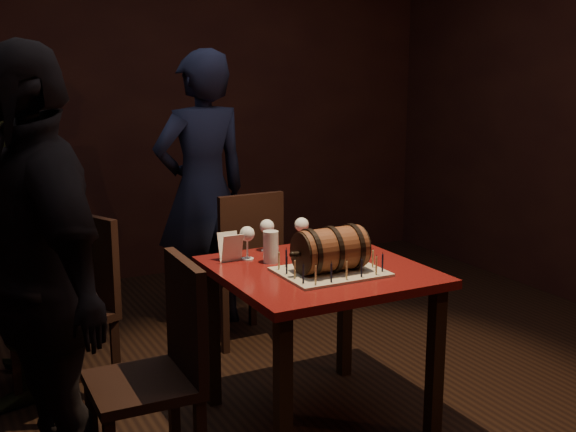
# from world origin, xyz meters

# --- Properties ---
(room_shell) EXTENTS (5.04, 5.04, 2.80)m
(room_shell) POSITION_xyz_m (0.00, 0.00, 1.40)
(room_shell) COLOR black
(room_shell) RESTS_ON ground
(pub_table) EXTENTS (0.90, 0.90, 0.75)m
(pub_table) POSITION_xyz_m (0.04, -0.18, 0.64)
(pub_table) COLOR #4F0D0D
(pub_table) RESTS_ON ground
(cake_board) EXTENTS (0.45, 0.35, 0.01)m
(cake_board) POSITION_xyz_m (0.04, -0.28, 0.76)
(cake_board) COLOR #A49984
(cake_board) RESTS_ON pub_table
(barrel_cake) EXTENTS (0.36, 0.21, 0.21)m
(barrel_cake) POSITION_xyz_m (0.04, -0.28, 0.86)
(barrel_cake) COLOR brown
(barrel_cake) RESTS_ON cake_board
(birthday_candles) EXTENTS (0.40, 0.30, 0.09)m
(birthday_candles) POSITION_xyz_m (0.04, -0.28, 0.80)
(birthday_candles) COLOR #D6C280
(birthday_candles) RESTS_ON cake_board
(wine_glass_left) EXTENTS (0.07, 0.07, 0.16)m
(wine_glass_left) POSITION_xyz_m (-0.20, 0.09, 0.87)
(wine_glass_left) COLOR silver
(wine_glass_left) RESTS_ON pub_table
(wine_glass_mid) EXTENTS (0.07, 0.07, 0.16)m
(wine_glass_mid) POSITION_xyz_m (-0.05, 0.19, 0.87)
(wine_glass_mid) COLOR silver
(wine_glass_mid) RESTS_ON pub_table
(wine_glass_right) EXTENTS (0.07, 0.07, 0.16)m
(wine_glass_right) POSITION_xyz_m (0.12, 0.15, 0.87)
(wine_glass_right) COLOR silver
(wine_glass_right) RESTS_ON pub_table
(pint_of_ale) EXTENTS (0.07, 0.07, 0.15)m
(pint_of_ale) POSITION_xyz_m (-0.12, -0.00, 0.82)
(pint_of_ale) COLOR silver
(pint_of_ale) RESTS_ON pub_table
(menu_card) EXTENTS (0.10, 0.05, 0.13)m
(menu_card) POSITION_xyz_m (-0.28, 0.11, 0.81)
(menu_card) COLOR white
(menu_card) RESTS_ON pub_table
(chair_back) EXTENTS (0.41, 0.41, 0.93)m
(chair_back) POSITION_xyz_m (0.12, 0.85, 0.52)
(chair_back) COLOR black
(chair_back) RESTS_ON ground
(chair_left_rear) EXTENTS (0.53, 0.53, 0.93)m
(chair_left_rear) POSITION_xyz_m (-0.91, 0.57, 0.52)
(chair_left_rear) COLOR black
(chair_left_rear) RESTS_ON ground
(chair_left_front) EXTENTS (0.41, 0.41, 0.93)m
(chair_left_front) POSITION_xyz_m (-0.77, -0.38, 0.52)
(chair_left_front) COLOR black
(chair_left_front) RESTS_ON ground
(person_back) EXTENTS (0.68, 0.49, 1.75)m
(person_back) POSITION_xyz_m (0.02, 1.27, 0.87)
(person_back) COLOR #1C1E38
(person_back) RESTS_ON ground
(person_left_front) EXTENTS (0.58, 1.08, 1.75)m
(person_left_front) POSITION_xyz_m (-1.20, -0.32, 0.87)
(person_left_front) COLOR black
(person_left_front) RESTS_ON ground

